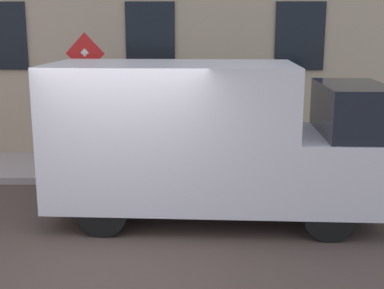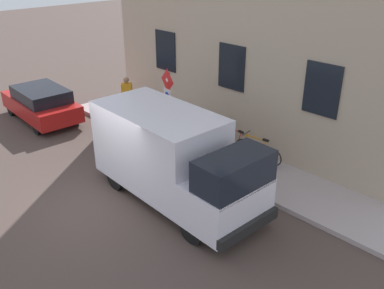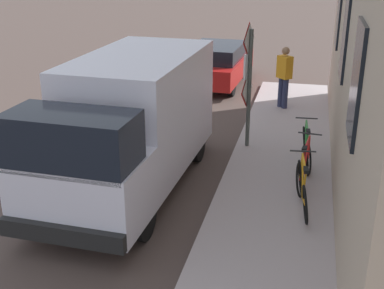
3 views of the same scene
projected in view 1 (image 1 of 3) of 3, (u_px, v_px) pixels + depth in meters
ground_plane at (120, 247)px, 7.51m from camera, size 80.00×80.00×0.00m
sidewalk_slab at (148, 168)px, 11.40m from camera, size 2.12×14.11×0.14m
sign_post_stacked at (87, 92)px, 10.19m from camera, size 0.19×0.55×2.68m
delivery_van at (210, 137)px, 8.40m from camera, size 2.20×5.40×2.50m
bicycle_orange at (225, 143)px, 11.77m from camera, size 0.46×1.71×0.89m
bicycle_red at (182, 143)px, 11.79m from camera, size 0.46×1.72×0.89m
bicycle_green at (140, 143)px, 11.80m from camera, size 0.46×1.71×0.89m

